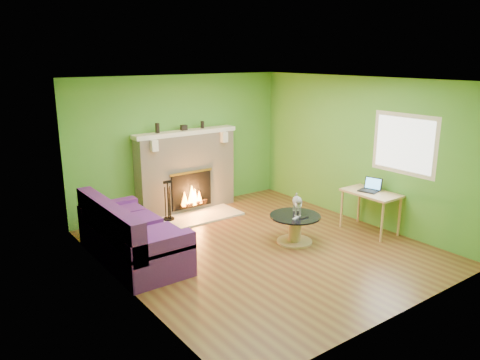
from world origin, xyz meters
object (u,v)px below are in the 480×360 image
object	(u,v)px
sofa	(129,237)
desk	(371,197)
cat	(297,204)
coffee_table	(295,227)

from	to	relation	value
sofa	desk	bearing A→B (deg)	-19.41
desk	cat	size ratio (longest dim) A/B	1.78
coffee_table	cat	world-z (taller)	cat
coffee_table	cat	xyz separation A→B (m)	(0.08, 0.05, 0.36)
coffee_table	cat	distance (m)	0.38
sofa	coffee_table	size ratio (longest dim) A/B	2.54
cat	desk	bearing A→B (deg)	17.62
desk	sofa	bearing A→B (deg)	160.59
coffee_table	cat	bearing A→B (deg)	32.01
sofa	coffee_table	xyz separation A→B (m)	(2.43, -0.95, -0.09)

